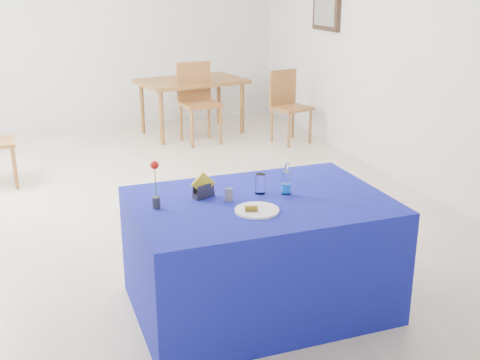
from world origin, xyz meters
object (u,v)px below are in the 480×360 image
object	(u,v)px
chair_bg_right	(287,101)
blue_table	(259,254)
chair_bg_left	(197,97)
water_bottle	(286,183)
oak_table	(191,85)
plate	(257,210)

from	to	relation	value
chair_bg_right	blue_table	bearing A→B (deg)	-131.22
chair_bg_left	chair_bg_right	xyz separation A→B (m)	(1.10, -0.42, -0.06)
blue_table	chair_bg_right	bearing A→B (deg)	63.22
water_bottle	oak_table	bearing A→B (deg)	81.78
blue_table	water_bottle	bearing A→B (deg)	10.73
chair_bg_left	chair_bg_right	size ratio (longest dim) A/B	1.11
water_bottle	chair_bg_left	size ratio (longest dim) A/B	0.21
plate	blue_table	size ratio (longest dim) A/B	0.17
oak_table	chair_bg_right	distance (m)	1.36
plate	blue_table	xyz separation A→B (m)	(0.10, 0.19, -0.39)
plate	blue_table	distance (m)	0.44
blue_table	chair_bg_right	world-z (taller)	chair_bg_right
chair_bg_right	oak_table	bearing A→B (deg)	126.96
water_bottle	chair_bg_left	bearing A→B (deg)	81.52
blue_table	chair_bg_left	world-z (taller)	chair_bg_left
chair_bg_left	water_bottle	bearing A→B (deg)	-104.08
water_bottle	oak_table	size ratio (longest dim) A/B	0.14
plate	oak_table	distance (m)	4.94
plate	chair_bg_right	distance (m)	4.48
blue_table	chair_bg_left	bearing A→B (deg)	79.03
oak_table	chair_bg_right	bearing A→B (deg)	-38.60
blue_table	chair_bg_left	xyz separation A→B (m)	(0.82, 4.22, 0.22)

